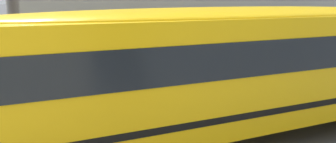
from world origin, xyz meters
name	(u,v)px	position (x,y,z in m)	size (l,w,h in m)	color
ground_plane	(62,140)	(0.00, 0.00, 0.00)	(400.00, 400.00, 0.00)	#4C4C4F
sidewalk_far	(29,79)	(0.00, 7.37, 0.01)	(120.00, 3.00, 0.01)	gray
lane_centreline	(62,140)	(0.00, 0.00, 0.00)	(110.00, 0.16, 0.01)	silver
school_bus	(239,61)	(3.81, -1.58, 1.82)	(13.70, 3.24, 3.06)	yellow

